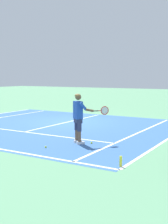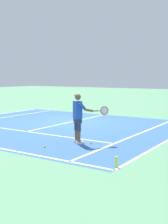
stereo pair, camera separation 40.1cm
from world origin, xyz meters
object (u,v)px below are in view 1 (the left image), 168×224
(tennis_ball_by_baseline, at_px, (46,147))
(tennis_ball_near_feet, at_px, (92,143))
(water_bottle, at_px, (121,161))
(tennis_player, at_px, (79,115))

(tennis_ball_by_baseline, bearing_deg, tennis_ball_near_feet, 53.22)
(tennis_ball_near_feet, relative_size, water_bottle, 0.24)
(tennis_player, distance_m, water_bottle, 3.03)
(tennis_player, xyz_separation_m, water_bottle, (2.34, -1.72, -0.85))
(tennis_player, xyz_separation_m, tennis_ball_near_feet, (0.40, 0.18, -0.96))
(tennis_ball_near_feet, bearing_deg, tennis_player, -156.15)
(tennis_ball_near_feet, distance_m, tennis_ball_by_baseline, 1.61)
(tennis_ball_near_feet, xyz_separation_m, tennis_ball_by_baseline, (-0.97, -1.29, 0.00))
(tennis_player, xyz_separation_m, tennis_ball_by_baseline, (-0.57, -1.12, -0.96))
(tennis_player, bearing_deg, water_bottle, -36.35)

